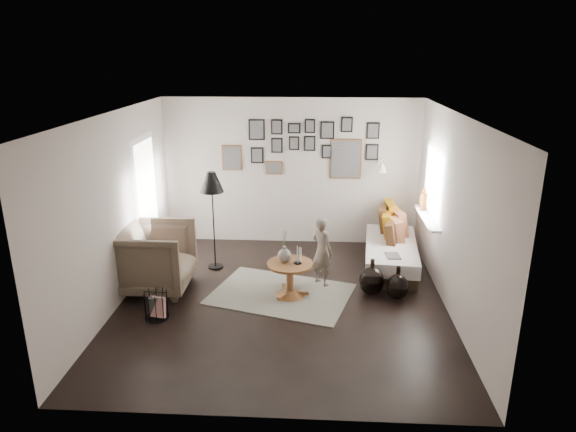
# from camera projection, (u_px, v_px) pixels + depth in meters

# --- Properties ---
(ground) EXTENTS (4.80, 4.80, 0.00)m
(ground) POSITION_uv_depth(u_px,v_px,m) (282.00, 301.00, 7.20)
(ground) COLOR black
(ground) RESTS_ON ground
(wall_back) EXTENTS (4.50, 0.00, 4.50)m
(wall_back) POSITION_uv_depth(u_px,v_px,m) (291.00, 172.00, 9.08)
(wall_back) COLOR #AFA399
(wall_back) RESTS_ON ground
(wall_front) EXTENTS (4.50, 0.00, 4.50)m
(wall_front) POSITION_uv_depth(u_px,v_px,m) (264.00, 296.00, 4.52)
(wall_front) COLOR #AFA399
(wall_front) RESTS_ON ground
(wall_left) EXTENTS (0.00, 4.80, 4.80)m
(wall_left) POSITION_uv_depth(u_px,v_px,m) (116.00, 210.00, 6.92)
(wall_left) COLOR #AFA399
(wall_left) RESTS_ON ground
(wall_right) EXTENTS (0.00, 4.80, 4.80)m
(wall_right) POSITION_uv_depth(u_px,v_px,m) (454.00, 216.00, 6.68)
(wall_right) COLOR #AFA399
(wall_right) RESTS_ON ground
(ceiling) EXTENTS (4.80, 4.80, 0.00)m
(ceiling) POSITION_uv_depth(u_px,v_px,m) (282.00, 114.00, 6.40)
(ceiling) COLOR white
(ceiling) RESTS_ON wall_back
(door_left) EXTENTS (0.00, 2.14, 2.14)m
(door_left) POSITION_uv_depth(u_px,v_px,m) (147.00, 203.00, 8.14)
(door_left) COLOR white
(door_left) RESTS_ON wall_left
(window_right) EXTENTS (0.15, 1.32, 1.30)m
(window_right) POSITION_uv_depth(u_px,v_px,m) (426.00, 212.00, 8.07)
(window_right) COLOR white
(window_right) RESTS_ON wall_right
(gallery_wall) EXTENTS (2.74, 0.03, 1.08)m
(gallery_wall) POSITION_uv_depth(u_px,v_px,m) (308.00, 148.00, 8.91)
(gallery_wall) COLOR brown
(gallery_wall) RESTS_ON wall_back
(wall_sconce) EXTENTS (0.18, 0.36, 0.16)m
(wall_sconce) POSITION_uv_depth(u_px,v_px,m) (382.00, 168.00, 8.70)
(wall_sconce) COLOR white
(wall_sconce) RESTS_ON wall_back
(rug) EXTENTS (2.23, 1.84, 0.01)m
(rug) POSITION_uv_depth(u_px,v_px,m) (281.00, 294.00, 7.41)
(rug) COLOR beige
(rug) RESTS_ON ground
(pedestal_table) EXTENTS (0.65, 0.65, 0.51)m
(pedestal_table) POSITION_uv_depth(u_px,v_px,m) (290.00, 281.00, 7.29)
(pedestal_table) COLOR brown
(pedestal_table) RESTS_ON ground
(vase) EXTENTS (0.19, 0.19, 0.46)m
(vase) POSITION_uv_depth(u_px,v_px,m) (284.00, 253.00, 7.19)
(vase) COLOR black
(vase) RESTS_ON pedestal_table
(candles) EXTENTS (0.11, 0.11, 0.24)m
(candles) POSITION_uv_depth(u_px,v_px,m) (298.00, 255.00, 7.17)
(candles) COLOR black
(candles) RESTS_ON pedestal_table
(daybed) EXTENTS (0.97, 1.92, 0.90)m
(daybed) POSITION_uv_depth(u_px,v_px,m) (390.00, 248.00, 8.34)
(daybed) COLOR black
(daybed) RESTS_ON ground
(magazine_on_daybed) EXTENTS (0.22, 0.29, 0.01)m
(magazine_on_daybed) POSITION_uv_depth(u_px,v_px,m) (393.00, 256.00, 7.70)
(magazine_on_daybed) COLOR black
(magazine_on_daybed) RESTS_ON daybed
(armchair) EXTENTS (1.08, 1.05, 0.98)m
(armchair) POSITION_uv_depth(u_px,v_px,m) (154.00, 258.00, 7.44)
(armchair) COLOR brown
(armchair) RESTS_ON ground
(armchair_cushion) EXTENTS (0.46, 0.47, 0.20)m
(armchair_cushion) POSITION_uv_depth(u_px,v_px,m) (157.00, 257.00, 7.49)
(armchair_cushion) COLOR silver
(armchair_cushion) RESTS_ON armchair
(floor_lamp) EXTENTS (0.37, 0.37, 1.59)m
(floor_lamp) POSITION_uv_depth(u_px,v_px,m) (212.00, 186.00, 7.91)
(floor_lamp) COLOR black
(floor_lamp) RESTS_ON ground
(magazine_basket) EXTENTS (0.31, 0.31, 0.37)m
(magazine_basket) POSITION_uv_depth(u_px,v_px,m) (156.00, 305.00, 6.71)
(magazine_basket) COLOR black
(magazine_basket) RESTS_ON ground
(demijohn_large) EXTENTS (0.36, 0.36, 0.54)m
(demijohn_large) POSITION_uv_depth(u_px,v_px,m) (372.00, 281.00, 7.35)
(demijohn_large) COLOR black
(demijohn_large) RESTS_ON ground
(demijohn_small) EXTENTS (0.32, 0.32, 0.49)m
(demijohn_small) POSITION_uv_depth(u_px,v_px,m) (397.00, 287.00, 7.23)
(demijohn_small) COLOR black
(demijohn_small) RESTS_ON ground
(child) EXTENTS (0.45, 0.45, 1.06)m
(child) POSITION_uv_depth(u_px,v_px,m) (322.00, 251.00, 7.58)
(child) COLOR #685C52
(child) RESTS_ON ground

